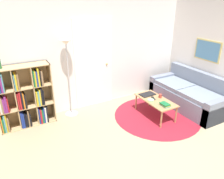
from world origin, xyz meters
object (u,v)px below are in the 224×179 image
(bookshelf, at_px, (23,98))
(floor_lamp, at_px, (67,57))
(couch, at_px, (190,95))
(coffee_table, at_px, (156,101))
(laptop, at_px, (147,94))
(bowl, at_px, (151,100))
(cup, at_px, (160,96))

(bookshelf, relative_size, floor_lamp, 0.75)
(couch, bearing_deg, coffee_table, 179.88)
(floor_lamp, distance_m, laptop, 1.97)
(bowl, relative_size, cup, 1.71)
(bookshelf, xyz_separation_m, cup, (2.73, -0.96, -0.17))
(bookshelf, bearing_deg, laptop, -15.20)
(bookshelf, relative_size, laptop, 3.54)
(bowl, height_order, cup, cup)
(floor_lamp, height_order, bowl, floor_lamp)
(coffee_table, distance_m, laptop, 0.30)
(coffee_table, bearing_deg, couch, -0.12)
(cup, bearing_deg, laptop, 121.16)
(laptop, xyz_separation_m, cup, (0.16, -0.26, 0.03))
(cup, bearing_deg, bowl, -172.73)
(bowl, bearing_deg, cup, 7.27)
(coffee_table, bearing_deg, bookshelf, 159.01)
(bookshelf, xyz_separation_m, bowl, (2.44, -0.99, -0.19))
(couch, xyz_separation_m, bowl, (-1.20, -0.00, 0.14))
(couch, xyz_separation_m, laptop, (-1.07, 0.29, 0.13))
(couch, bearing_deg, laptop, 164.67)
(floor_lamp, height_order, laptop, floor_lamp)
(couch, xyz_separation_m, coffee_table, (-1.06, 0.00, 0.08))
(bowl, bearing_deg, bookshelf, 157.84)
(bookshelf, relative_size, cup, 15.04)
(couch, height_order, bowl, couch)
(bowl, distance_m, cup, 0.29)
(coffee_table, bearing_deg, bowl, -178.11)
(floor_lamp, bearing_deg, coffee_table, -31.03)
(bookshelf, bearing_deg, cup, -19.33)
(floor_lamp, bearing_deg, cup, -28.01)
(couch, distance_m, bowl, 1.21)
(bowl, xyz_separation_m, cup, (0.29, 0.04, 0.02))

